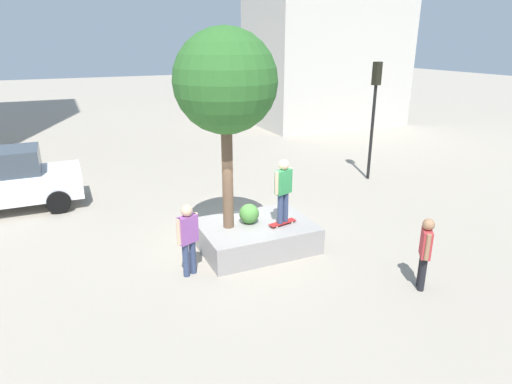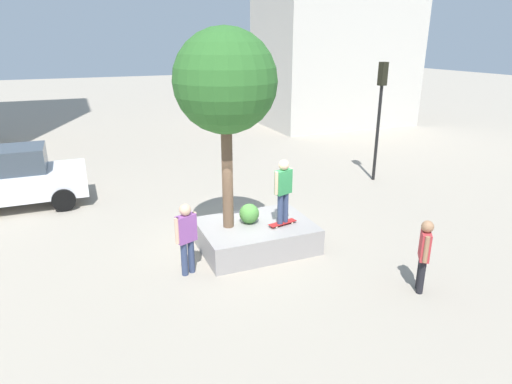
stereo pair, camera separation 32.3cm
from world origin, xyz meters
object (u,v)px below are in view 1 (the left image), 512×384
at_px(planter_ledge, 256,236).
at_px(skateboarder, 283,187).
at_px(traffic_light_corner, 374,101).
at_px(passerby_with_bag, 188,235).
at_px(plaza_tree, 225,83).
at_px(bystander_watching, 425,249).
at_px(police_car, 6,180).
at_px(skateboard, 283,223).

distance_m(planter_ledge, skateboarder, 1.58).
relative_size(traffic_light_corner, passerby_with_bag, 2.54).
distance_m(plaza_tree, bystander_watching, 5.90).
xyz_separation_m(planter_ledge, passerby_with_bag, (-2.04, -0.67, 0.69)).
distance_m(plaza_tree, skateboarder, 2.99).
xyz_separation_m(police_car, passerby_with_bag, (4.24, -6.47, -0.00)).
distance_m(skateboarder, traffic_light_corner, 7.46).
relative_size(skateboarder, passerby_with_bag, 0.96).
distance_m(plaza_tree, passerby_with_bag, 3.68).
height_order(planter_ledge, traffic_light_corner, traffic_light_corner).
bearing_deg(police_car, bystander_watching, -46.06).
relative_size(planter_ledge, plaza_tree, 0.59).
distance_m(police_car, traffic_light_corner, 13.25).
height_order(traffic_light_corner, bystander_watching, traffic_light_corner).
relative_size(plaza_tree, skateboarder, 2.90).
height_order(plaza_tree, traffic_light_corner, plaza_tree).
relative_size(plaza_tree, skateboard, 6.01).
bearing_deg(planter_ledge, traffic_light_corner, 29.82).
bearing_deg(skateboard, bystander_watching, -57.38).
bearing_deg(planter_ledge, skateboarder, -28.64).
bearing_deg(traffic_light_corner, bystander_watching, -119.56).
bearing_deg(bystander_watching, passerby_with_bag, 149.47).
xyz_separation_m(police_car, bystander_watching, (8.85, -9.19, -0.05)).
relative_size(skateboard, skateboarder, 0.48).
distance_m(skateboard, skateboarder, 1.01).
xyz_separation_m(planter_ledge, plaza_tree, (-0.73, 0.13, 4.04)).
height_order(planter_ledge, plaza_tree, plaza_tree).
xyz_separation_m(planter_ledge, traffic_light_corner, (6.66, 3.82, 2.76)).
bearing_deg(skateboard, plaza_tree, 160.97).
height_order(planter_ledge, passerby_with_bag, passerby_with_bag).
xyz_separation_m(plaza_tree, skateboarder, (1.35, -0.47, -2.63)).
xyz_separation_m(planter_ledge, skateboard, (0.62, -0.34, 0.40)).
bearing_deg(passerby_with_bag, plaza_tree, 31.48).
relative_size(planter_ledge, bystander_watching, 1.73).
distance_m(skateboarder, bystander_watching, 3.71).
bearing_deg(traffic_light_corner, passerby_with_bag, -152.70).
relative_size(skateboarder, police_car, 0.39).
bearing_deg(police_car, planter_ledge, -42.71).
height_order(skateboard, police_car, police_car).
bearing_deg(passerby_with_bag, planter_ledge, 18.27).
distance_m(plaza_tree, traffic_light_corner, 8.36).
xyz_separation_m(plaza_tree, passerby_with_bag, (-1.31, -0.80, -3.35)).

